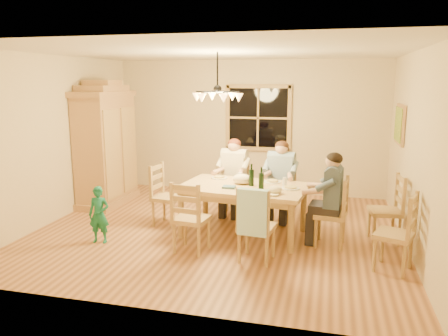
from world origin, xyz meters
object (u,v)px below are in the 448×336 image
(chandelier, at_px, (218,95))
(child, at_px, (99,215))
(armoire, at_px, (106,148))
(dining_table, at_px, (244,192))
(chair_near_left, at_px, (192,230))
(chair_spare_back, at_px, (384,221))
(adult_woman, at_px, (234,167))
(chair_near_right, at_px, (257,238))
(chair_end_left, at_px, (168,207))
(chair_far_right, at_px, (280,203))
(wine_bottle_b, at_px, (261,178))
(adult_plaid_man, at_px, (281,171))
(wine_bottle_a, at_px, (251,175))
(chair_spare_front, at_px, (393,247))
(chair_end_right, at_px, (330,225))
(chair_far_left, at_px, (234,198))
(adult_slate_man, at_px, (332,188))

(chandelier, height_order, child, chandelier)
(armoire, relative_size, dining_table, 1.17)
(chair_near_left, relative_size, chair_spare_back, 1.00)
(chair_near_left, relative_size, adult_woman, 1.13)
(chair_near_right, xyz_separation_m, adult_woman, (-0.71, 1.83, 0.54))
(chair_end_left, bearing_deg, chair_near_left, 43.26)
(adult_woman, bearing_deg, chair_end_left, 46.74)
(chair_far_right, height_order, adult_woman, adult_woman)
(chair_near_left, height_order, chair_end_left, same)
(wine_bottle_b, bearing_deg, chair_spare_back, 12.13)
(chair_end_left, relative_size, adult_plaid_man, 1.13)
(wine_bottle_b, bearing_deg, wine_bottle_a, 132.10)
(chair_near_right, height_order, chair_spare_back, same)
(chair_end_left, bearing_deg, wine_bottle_a, 91.20)
(chair_far_right, distance_m, chair_spare_front, 2.26)
(chair_end_right, bearing_deg, adult_plaid_man, 46.64)
(chair_end_right, distance_m, chair_spare_back, 0.83)
(adult_plaid_man, xyz_separation_m, child, (-2.40, -1.64, -0.43))
(chair_end_left, xyz_separation_m, child, (-0.67, -0.97, 0.11))
(chair_far_left, xyz_separation_m, wine_bottle_a, (0.47, -0.90, 0.62))
(armoire, xyz_separation_m, adult_woman, (2.49, -0.19, -0.22))
(chair_end_left, distance_m, child, 1.18)
(chair_far_right, height_order, wine_bottle_b, wine_bottle_b)
(chair_near_left, height_order, adult_plaid_man, adult_plaid_man)
(armoire, bearing_deg, adult_slate_man, -17.02)
(chair_end_left, bearing_deg, child, -28.15)
(adult_woman, xyz_separation_m, wine_bottle_a, (0.47, -0.90, 0.08))
(dining_table, bearing_deg, chair_near_right, -68.79)
(chair_far_left, xyz_separation_m, chair_end_left, (-0.91, -0.77, 0.00))
(chair_end_left, bearing_deg, adult_woman, 136.74)
(dining_table, height_order, chair_near_right, chair_near_right)
(chair_end_right, height_order, adult_slate_man, adult_slate_man)
(chair_end_left, bearing_deg, chair_far_right, 117.98)
(chair_end_right, relative_size, wine_bottle_b, 3.00)
(chair_near_right, xyz_separation_m, chair_spare_back, (1.67, 1.11, 0.00))
(chair_near_right, bearing_deg, chandelier, 134.35)
(chandelier, bearing_deg, chair_spare_front, -20.24)
(dining_table, distance_m, adult_woman, 1.00)
(chandelier, xyz_separation_m, chair_end_left, (-0.84, 0.05, -1.77))
(chair_far_right, bearing_deg, adult_plaid_man, -0.00)
(child, height_order, chair_spare_front, chair_spare_front)
(chair_far_left, bearing_deg, dining_table, 117.90)
(dining_table, relative_size, chair_end_left, 1.98)
(adult_woman, relative_size, adult_plaid_man, 1.00)
(child, bearing_deg, armoire, 107.62)
(wine_bottle_a, bearing_deg, chair_near_right, -75.23)
(dining_table, distance_m, chair_spare_back, 2.06)
(chair_near_left, bearing_deg, chair_far_right, 64.80)
(chandelier, bearing_deg, chair_spare_back, 2.24)
(adult_plaid_man, bearing_deg, chair_end_left, 27.98)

